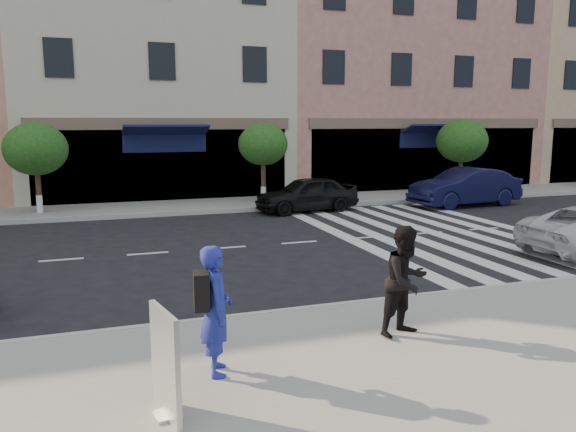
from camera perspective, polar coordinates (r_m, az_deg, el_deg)
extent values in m
plane|color=black|center=(10.92, -1.54, -7.67)|extent=(120.00, 120.00, 0.00)
cube|color=gray|center=(7.63, 7.21, -15.00)|extent=(60.00, 4.50, 0.15)
cube|color=gray|center=(21.42, -10.38, 0.94)|extent=(60.00, 3.00, 0.15)
cube|color=beige|center=(27.17, -13.78, 14.10)|extent=(11.00, 9.00, 11.00)
cube|color=tan|center=(30.83, 9.84, 15.53)|extent=(13.00, 9.00, 13.00)
cube|color=tan|center=(38.33, 26.87, 12.71)|extent=(12.00, 9.00, 12.00)
cylinder|color=#473323|center=(20.97, -24.01, 2.48)|extent=(0.18, 0.18, 1.60)
cylinder|color=silver|center=(21.03, -23.92, 1.14)|extent=(0.20, 0.20, 0.60)
ellipsoid|color=#144816|center=(20.86, -24.27, 6.23)|extent=(2.10, 2.10, 1.79)
cylinder|color=#473323|center=(21.75, -2.52, 3.68)|extent=(0.18, 0.18, 1.71)
cylinder|color=silver|center=(21.81, -2.51, 2.23)|extent=(0.20, 0.20, 0.60)
ellipsoid|color=#144816|center=(21.65, -2.55, 7.30)|extent=(1.90, 1.90, 1.62)
cylinder|color=#473323|center=(25.77, 17.10, 4.13)|extent=(0.18, 0.18, 1.65)
cylinder|color=silver|center=(25.82, 17.05, 2.97)|extent=(0.20, 0.20, 0.60)
ellipsoid|color=#144816|center=(25.68, 17.26, 7.30)|extent=(2.20, 2.20, 1.87)
imported|color=navy|center=(7.01, -7.31, -9.46)|extent=(0.46, 0.64, 1.62)
imported|color=black|center=(8.35, 11.92, -6.46)|extent=(0.94, 0.83, 1.62)
cube|color=beige|center=(6.44, -12.16, -19.12)|extent=(0.32, 0.32, 0.04)
cube|color=beige|center=(6.19, -12.35, -14.46)|extent=(0.22, 0.77, 1.18)
cube|color=#D88C3F|center=(6.18, -12.01, -14.02)|extent=(0.15, 0.63, 0.91)
imported|color=black|center=(20.38, 1.91, 2.26)|extent=(3.90, 1.90, 1.28)
imported|color=black|center=(22.77, 17.53, 2.82)|extent=(4.56, 1.94, 1.46)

